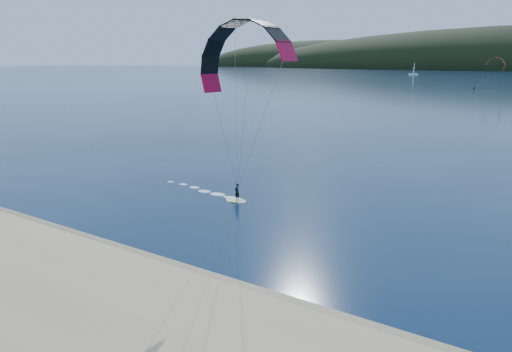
{
  "coord_description": "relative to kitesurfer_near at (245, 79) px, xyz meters",
  "views": [
    {
      "loc": [
        21.61,
        -14.8,
        12.07
      ],
      "look_at": [
        4.33,
        10.0,
        5.0
      ],
      "focal_mm": 35.0,
      "sensor_mm": 36.0,
      "label": 1
    }
  ],
  "objects": [
    {
      "name": "wet_sand",
      "position": [
        -1.65,
        -8.08,
        -10.74
      ],
      "size": [
        220.0,
        2.5,
        0.1
      ],
      "color": "olive",
      "rests_on": "ground"
    },
    {
      "name": "ground",
      "position": [
        -1.65,
        -12.58,
        -10.79
      ],
      "size": [
        1800.0,
        1800.0,
        0.0
      ],
      "primitive_type": "plane",
      "color": "#071834",
      "rests_on": "ground"
    },
    {
      "name": "kitesurfer_near",
      "position": [
        0.0,
        0.0,
        0.0
      ],
      "size": [
        20.25,
        9.32,
        14.48
      ],
      "color": "gold",
      "rests_on": "ground"
    },
    {
      "name": "sailboat",
      "position": [
        -112.12,
        387.41,
        -10.01
      ],
      "size": [
        7.6,
        5.07,
        10.62
      ],
      "color": "white",
      "rests_on": "ground"
    },
    {
      "name": "kitesurfer_far",
      "position": [
        -16.34,
        183.64,
        -1.31
      ],
      "size": [
        11.61,
        5.0,
        12.59
      ],
      "color": "gold",
      "rests_on": "ground"
    }
  ]
}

